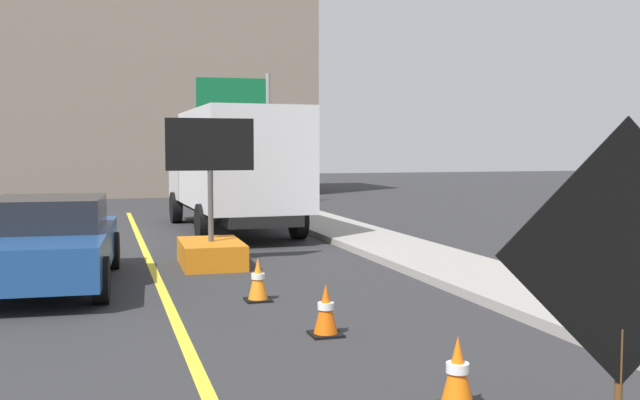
% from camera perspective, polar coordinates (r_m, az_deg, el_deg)
% --- Properties ---
extents(sidewalk_curb, '(1.88, 48.00, 0.14)m').
position_cam_1_polar(sidewalk_curb, '(9.23, 23.45, -9.22)').
color(sidewalk_curb, '#9E9991').
rests_on(sidewalk_curb, ground).
extents(lane_center_stripe, '(0.14, 36.00, 0.01)m').
position_cam_1_polar(lane_center_stripe, '(7.19, -9.71, -13.26)').
color(lane_center_stripe, yellow).
rests_on(lane_center_stripe, ground).
extents(roadwork_sign, '(1.62, 0.26, 2.33)m').
position_cam_1_polar(roadwork_sign, '(4.70, 22.94, -4.41)').
color(roadwork_sign, '#593819').
rests_on(roadwork_sign, ground).
extents(arrow_board_trailer, '(1.60, 1.83, 2.70)m').
position_cam_1_polar(arrow_board_trailer, '(13.32, -8.67, -3.13)').
color(arrow_board_trailer, orange).
rests_on(arrow_board_trailer, ground).
extents(box_truck, '(2.72, 7.46, 3.10)m').
position_cam_1_polar(box_truck, '(18.70, -6.92, 2.74)').
color(box_truck, black).
rests_on(box_truck, ground).
extents(pickup_car, '(2.29, 4.67, 1.38)m').
position_cam_1_polar(pickup_car, '(11.98, -20.92, -3.12)').
color(pickup_car, navy).
rests_on(pickup_car, ground).
extents(highway_guide_sign, '(2.78, 0.32, 5.00)m').
position_cam_1_polar(highway_guide_sign, '(27.35, -5.78, 6.73)').
color(highway_guide_sign, gray).
rests_on(highway_guide_sign, ground).
extents(far_building_block, '(16.54, 6.45, 9.43)m').
position_cam_1_polar(far_building_block, '(35.47, -14.69, 8.10)').
color(far_building_block, gray).
rests_on(far_building_block, ground).
extents(traffic_cone_near_sign, '(0.36, 0.36, 0.62)m').
position_cam_1_polar(traffic_cone_near_sign, '(6.14, 10.88, -13.41)').
color(traffic_cone_near_sign, black).
rests_on(traffic_cone_near_sign, ground).
extents(traffic_cone_mid_lane, '(0.36, 0.36, 0.60)m').
position_cam_1_polar(traffic_cone_mid_lane, '(8.31, 0.46, -8.75)').
color(traffic_cone_mid_lane, black).
rests_on(traffic_cone_mid_lane, ground).
extents(traffic_cone_far_lane, '(0.36, 0.36, 0.62)m').
position_cam_1_polar(traffic_cone_far_lane, '(10.19, -4.96, -6.33)').
color(traffic_cone_far_lane, black).
rests_on(traffic_cone_far_lane, ground).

